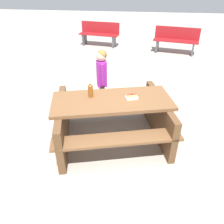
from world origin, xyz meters
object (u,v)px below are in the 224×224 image
soda_bottle (90,90)px  park_bench_near (176,40)px  child_in_coat (102,74)px  park_bench_mid (99,33)px  picnic_table (112,116)px  hotdog_tray (132,97)px

soda_bottle → park_bench_near: soda_bottle is taller
child_in_coat → park_bench_mid: child_in_coat is taller
picnic_table → child_in_coat: child_in_coat is taller
park_bench_near → soda_bottle: bearing=-110.3°
picnic_table → hotdog_tray: size_ratio=10.14×
picnic_table → hotdog_tray: (0.29, 0.06, 0.34)m
park_bench_mid → park_bench_near: bearing=-11.9°
soda_bottle → park_bench_mid: (-0.92, 5.62, -0.41)m
soda_bottle → park_bench_near: bearing=69.7°
hotdog_tray → park_bench_near: (1.23, 5.00, -0.33)m
soda_bottle → child_in_coat: size_ratio=0.20×
picnic_table → soda_bottle: 0.54m
hotdog_tray → child_in_coat: size_ratio=0.17×
child_in_coat → picnic_table: bearing=-70.5°
picnic_table → soda_bottle: (-0.34, 0.04, 0.42)m
park_bench_mid → hotdog_tray: bearing=-74.5°
hotdog_tray → child_in_coat: 1.01m
picnic_table → park_bench_near: (1.52, 5.07, 0.00)m
child_in_coat → hotdog_tray: bearing=-53.5°
picnic_table → park_bench_near: park_bench_near is taller
child_in_coat → park_bench_near: bearing=66.4°
hotdog_tray → park_bench_near: size_ratio=0.13×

